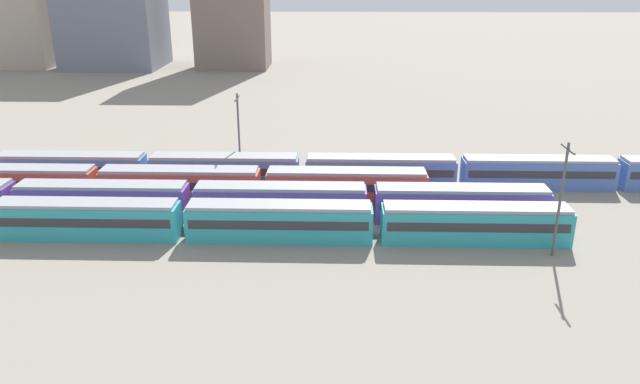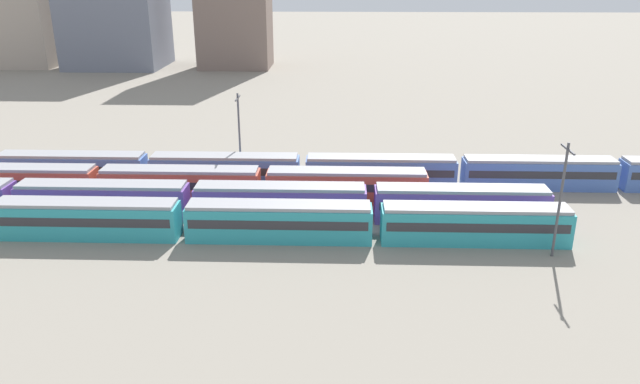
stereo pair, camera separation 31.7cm
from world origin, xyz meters
name	(u,v)px [view 1 (the left image)]	position (x,y,z in m)	size (l,w,h in m)	color
ground_plane	(45,206)	(0.00, 7.80, 0.00)	(600.00, 600.00, 0.00)	gray
train_track_0	(183,220)	(17.55, 0.00, 1.90)	(74.70, 3.06, 3.75)	teal
train_track_1	(191,201)	(17.18, 5.20, 1.90)	(74.70, 3.06, 3.75)	#6B429E
train_track_2	(181,184)	(14.73, 10.40, 1.90)	(55.80, 3.06, 3.75)	#BC4C38
train_track_3	(459,172)	(47.23, 15.60, 1.90)	(112.50, 3.06, 3.75)	#4C70BC
catenary_pole_0	(561,195)	(52.56, -2.85, 6.00)	(0.24, 3.20, 10.89)	#4C4C51
catenary_pole_1	(239,132)	(20.35, 18.38, 5.91)	(0.24, 3.20, 10.70)	#4C4C51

